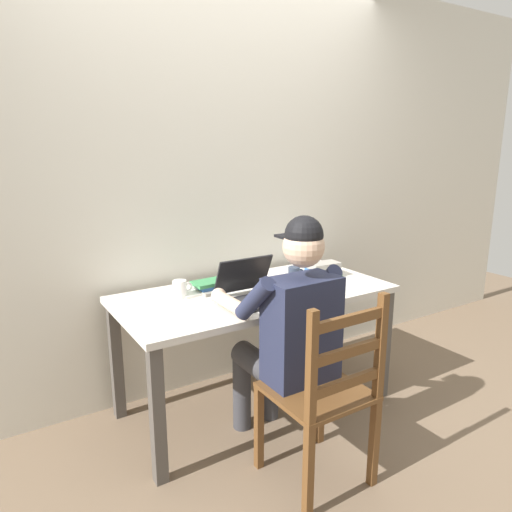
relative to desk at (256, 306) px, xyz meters
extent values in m
plane|color=brown|center=(0.00, 0.00, -0.63)|extent=(8.00, 8.00, 0.00)
cube|color=silver|center=(0.00, 0.45, 0.67)|extent=(6.00, 0.04, 2.60)
cube|color=beige|center=(0.00, 0.00, 0.07)|extent=(1.56, 0.74, 0.03)
cube|color=#4C4742|center=(-0.73, -0.32, -0.29)|extent=(0.06, 0.06, 0.69)
cube|color=#4C4742|center=(0.73, -0.32, -0.29)|extent=(0.06, 0.06, 0.69)
cube|color=#4C4742|center=(-0.73, 0.32, -0.29)|extent=(0.06, 0.06, 0.69)
cube|color=#4C4742|center=(0.73, 0.32, -0.29)|extent=(0.06, 0.06, 0.69)
cube|color=#232842|center=(-0.09, -0.55, 0.07)|extent=(0.34, 0.20, 0.50)
sphere|color=#DBB293|center=(-0.09, -0.55, 0.46)|extent=(0.19, 0.19, 0.19)
sphere|color=black|center=(-0.09, -0.55, 0.52)|extent=(0.17, 0.17, 0.17)
cube|color=black|center=(-0.09, -0.47, 0.50)|extent=(0.13, 0.10, 0.01)
cylinder|color=#38383D|center=(-0.18, -0.35, -0.18)|extent=(0.13, 0.40, 0.13)
cylinder|color=#38383D|center=(0.00, -0.35, -0.18)|extent=(0.13, 0.40, 0.13)
cylinder|color=#38383D|center=(-0.18, -0.15, -0.41)|extent=(0.10, 0.10, 0.45)
cylinder|color=#38383D|center=(0.00, -0.15, -0.41)|extent=(0.10, 0.10, 0.45)
cylinder|color=#232842|center=(-0.29, -0.46, 0.23)|extent=(0.10, 0.25, 0.24)
cylinder|color=#DBB293|center=(-0.29, -0.23, 0.14)|extent=(0.07, 0.28, 0.07)
sphere|color=#DBB293|center=(-0.28, -0.09, 0.14)|extent=(0.08, 0.08, 0.08)
cylinder|color=#232842|center=(0.11, -0.46, 0.23)|extent=(0.10, 0.25, 0.24)
cylinder|color=#DBB293|center=(0.11, -0.23, 0.14)|extent=(0.07, 0.28, 0.07)
sphere|color=#DBB293|center=(0.10, -0.09, 0.14)|extent=(0.08, 0.08, 0.08)
cube|color=brown|center=(-0.09, -0.67, -0.19)|extent=(0.42, 0.42, 0.02)
cube|color=brown|center=(0.10, -0.48, -0.42)|extent=(0.04, 0.04, 0.43)
cube|color=brown|center=(-0.28, -0.48, -0.42)|extent=(0.04, 0.04, 0.43)
cube|color=brown|center=(0.10, -0.86, -0.42)|extent=(0.04, 0.04, 0.43)
cube|color=brown|center=(-0.28, -0.86, -0.42)|extent=(0.04, 0.04, 0.43)
cube|color=brown|center=(0.10, -0.86, 0.06)|extent=(0.04, 0.04, 0.48)
cube|color=brown|center=(-0.28, -0.86, 0.06)|extent=(0.04, 0.04, 0.48)
cube|color=brown|center=(-0.09, -0.86, -0.06)|extent=(0.36, 0.02, 0.04)
cube|color=brown|center=(-0.09, -0.86, 0.08)|extent=(0.36, 0.02, 0.04)
cube|color=brown|center=(-0.09, -0.86, 0.22)|extent=(0.36, 0.02, 0.04)
cube|color=black|center=(-0.09, -0.18, 0.10)|extent=(0.33, 0.23, 0.02)
cube|color=#2B2B2D|center=(-0.09, -0.18, 0.11)|extent=(0.29, 0.17, 0.00)
cube|color=black|center=(-0.09, -0.02, 0.20)|extent=(0.33, 0.10, 0.21)
cube|color=#99A8B2|center=(-0.09, -0.02, 0.20)|extent=(0.29, 0.08, 0.17)
ellipsoid|color=black|center=(0.20, -0.17, 0.11)|extent=(0.06, 0.10, 0.03)
cylinder|color=white|center=(-0.41, 0.12, 0.14)|extent=(0.07, 0.07, 0.10)
torus|color=white|center=(-0.36, 0.12, 0.14)|extent=(0.05, 0.01, 0.05)
cylinder|color=#2D384C|center=(0.28, 0.01, 0.14)|extent=(0.07, 0.07, 0.10)
torus|color=#2D384C|center=(0.33, 0.01, 0.14)|extent=(0.05, 0.01, 0.05)
cube|color=#38844C|center=(0.52, 0.01, 0.10)|extent=(0.21, 0.13, 0.03)
cube|color=#2D5B9E|center=(0.51, 0.02, 0.13)|extent=(0.20, 0.13, 0.03)
cube|color=gray|center=(0.52, 0.02, 0.16)|extent=(0.20, 0.12, 0.03)
cube|color=gray|center=(-0.20, 0.13, 0.10)|extent=(0.21, 0.16, 0.02)
cube|color=#2D5B9E|center=(-0.21, 0.13, 0.12)|extent=(0.17, 0.12, 0.02)
cube|color=#38844C|center=(-0.22, 0.14, 0.14)|extent=(0.20, 0.13, 0.02)
cube|color=white|center=(0.54, 0.13, 0.10)|extent=(0.29, 0.24, 0.01)
cube|color=white|center=(-0.29, 0.16, 0.10)|extent=(0.24, 0.17, 0.02)
cube|color=white|center=(0.47, 0.03, 0.10)|extent=(0.20, 0.19, 0.01)
cube|color=gold|center=(0.16, 0.09, 0.09)|extent=(0.14, 0.11, 0.00)
camera|label=1|loc=(-1.36, -2.16, 0.92)|focal=33.02mm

